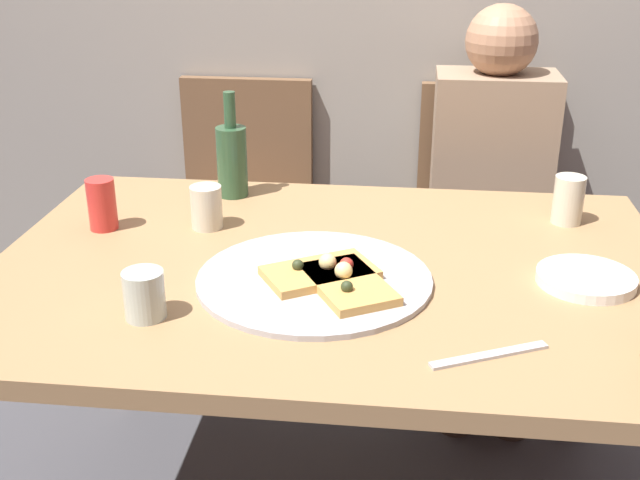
{
  "coord_description": "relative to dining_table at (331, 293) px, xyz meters",
  "views": [
    {
      "loc": [
        0.15,
        -1.52,
        1.43
      ],
      "look_at": [
        -0.03,
        0.01,
        0.77
      ],
      "focal_mm": 44.18,
      "sensor_mm": 36.0,
      "label": 1
    }
  ],
  "objects": [
    {
      "name": "dining_table",
      "position": [
        0.0,
        0.0,
        0.0
      ],
      "size": [
        1.46,
        1.01,
        0.72
      ],
      "color": "#99754C",
      "rests_on": "ground_plane"
    },
    {
      "name": "pizza_tray",
      "position": [
        -0.03,
        -0.09,
        0.08
      ],
      "size": [
        0.48,
        0.48,
        0.01
      ],
      "primitive_type": "cylinder",
      "color": "#ADADB2",
      "rests_on": "dining_table"
    },
    {
      "name": "pizza_slice_last",
      "position": [
        0.04,
        -0.13,
        0.1
      ],
      "size": [
        0.22,
        0.26,
        0.05
      ],
      "color": "tan",
      "rests_on": "pizza_tray"
    },
    {
      "name": "pizza_slice_extra",
      "position": [
        -0.01,
        -0.09,
        0.1
      ],
      "size": [
        0.26,
        0.23,
        0.05
      ],
      "color": "tan",
      "rests_on": "pizza_tray"
    },
    {
      "name": "beer_bottle",
      "position": [
        -0.3,
        0.4,
        0.17
      ],
      "size": [
        0.08,
        0.08,
        0.27
      ],
      "color": "#2D5133",
      "rests_on": "dining_table"
    },
    {
      "name": "tumbler_near",
      "position": [
        0.54,
        0.3,
        0.13
      ],
      "size": [
        0.07,
        0.07,
        0.12
      ],
      "primitive_type": "cylinder",
      "color": "beige",
      "rests_on": "dining_table"
    },
    {
      "name": "tumbler_far",
      "position": [
        -0.31,
        0.17,
        0.12
      ],
      "size": [
        0.07,
        0.07,
        0.1
      ],
      "primitive_type": "cylinder",
      "color": "beige",
      "rests_on": "dining_table"
    },
    {
      "name": "wine_glass",
      "position": [
        -0.32,
        -0.27,
        0.12
      ],
      "size": [
        0.08,
        0.08,
        0.09
      ],
      "primitive_type": "cylinder",
      "color": "#B7C6BC",
      "rests_on": "dining_table"
    },
    {
      "name": "soda_can",
      "position": [
        -0.55,
        0.13,
        0.13
      ],
      "size": [
        0.07,
        0.07,
        0.12
      ],
      "primitive_type": "cylinder",
      "color": "red",
      "rests_on": "dining_table"
    },
    {
      "name": "plate_stack",
      "position": [
        0.52,
        -0.04,
        0.08
      ],
      "size": [
        0.2,
        0.2,
        0.02
      ],
      "primitive_type": "cylinder",
      "color": "white",
      "rests_on": "dining_table"
    },
    {
      "name": "table_knife",
      "position": [
        0.3,
        -0.34,
        0.07
      ],
      "size": [
        0.21,
        0.11,
        0.01
      ],
      "primitive_type": "cube",
      "rotation": [
        0.0,
        0.0,
        3.59
      ],
      "color": "#B7B7BC",
      "rests_on": "dining_table"
    },
    {
      "name": "chair_left",
      "position": [
        -0.39,
        0.91,
        -0.14
      ],
      "size": [
        0.44,
        0.44,
        0.9
      ],
      "rotation": [
        0.0,
        0.0,
        3.14
      ],
      "color": "brown",
      "rests_on": "ground_plane"
    },
    {
      "name": "chair_right",
      "position": [
        0.41,
        0.91,
        -0.14
      ],
      "size": [
        0.44,
        0.44,
        0.9
      ],
      "rotation": [
        0.0,
        0.0,
        3.14
      ],
      "color": "brown",
      "rests_on": "ground_plane"
    },
    {
      "name": "guest_in_sweater",
      "position": [
        0.41,
        0.76,
        -0.01
      ],
      "size": [
        0.36,
        0.56,
        1.17
      ],
      "rotation": [
        0.0,
        0.0,
        3.14
      ],
      "color": "#937A60",
      "rests_on": "ground_plane"
    }
  ]
}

